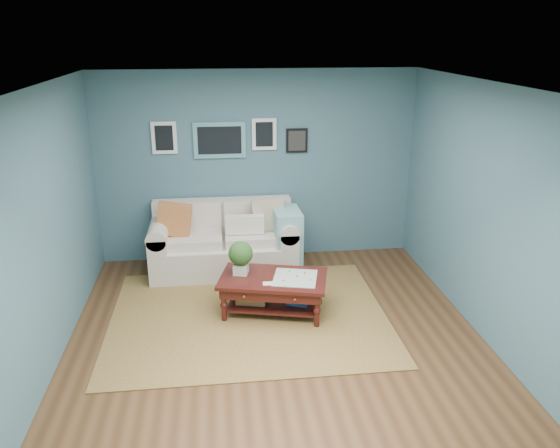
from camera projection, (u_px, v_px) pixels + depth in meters
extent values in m
plane|color=brown|center=(278.00, 344.00, 5.86)|extent=(5.00, 5.00, 0.00)
plane|color=white|center=(277.00, 87.00, 4.95)|extent=(5.00, 5.00, 0.00)
cube|color=#456773|center=(257.00, 167.00, 7.74)|extent=(4.50, 0.02, 2.70)
cube|color=#456773|center=(328.00, 377.00, 3.07)|extent=(4.50, 0.02, 2.70)
cube|color=#456773|center=(41.00, 236.00, 5.15)|extent=(0.02, 5.00, 2.70)
cube|color=#456773|center=(492.00, 218.00, 5.66)|extent=(0.02, 5.00, 2.70)
cube|color=#5D989D|center=(220.00, 140.00, 7.53)|extent=(0.72, 0.03, 0.50)
cube|color=black|center=(220.00, 140.00, 7.51)|extent=(0.60, 0.01, 0.38)
cube|color=white|center=(164.00, 138.00, 7.43)|extent=(0.34, 0.03, 0.44)
cube|color=white|center=(264.00, 134.00, 7.57)|extent=(0.34, 0.03, 0.44)
cube|color=black|center=(297.00, 141.00, 7.66)|extent=(0.30, 0.03, 0.34)
cube|color=brown|center=(249.00, 316.00, 6.43)|extent=(3.21, 2.57, 0.01)
cube|color=beige|center=(224.00, 256.00, 7.59)|extent=(1.48, 0.92, 0.44)
cube|color=beige|center=(222.00, 216.00, 7.76)|extent=(1.94, 0.23, 0.50)
cube|color=beige|center=(161.00, 252.00, 7.46)|extent=(0.25, 0.92, 0.65)
cube|color=beige|center=(286.00, 246.00, 7.65)|extent=(0.25, 0.92, 0.65)
cylinder|color=beige|center=(159.00, 230.00, 7.35)|extent=(0.27, 0.92, 0.27)
cylinder|color=beige|center=(286.00, 225.00, 7.54)|extent=(0.27, 0.92, 0.27)
cube|color=beige|center=(194.00, 240.00, 7.39)|extent=(0.75, 0.58, 0.14)
cube|color=beige|center=(253.00, 237.00, 7.48)|extent=(0.75, 0.58, 0.14)
cube|color=beige|center=(194.00, 215.00, 7.58)|extent=(0.75, 0.12, 0.37)
cube|color=beige|center=(251.00, 213.00, 7.67)|extent=(0.75, 0.12, 0.37)
cube|color=#D75525|center=(174.00, 219.00, 7.27)|extent=(0.50, 0.18, 0.49)
cube|color=beige|center=(268.00, 214.00, 7.48)|extent=(0.49, 0.19, 0.48)
cube|color=beige|center=(245.00, 225.00, 7.36)|extent=(0.52, 0.12, 0.25)
cube|color=#8AC5C5|center=(287.00, 239.00, 7.48)|extent=(0.35, 0.57, 0.83)
cube|color=#350E0C|center=(273.00, 279.00, 6.38)|extent=(1.37, 1.00, 0.04)
cube|color=#350E0C|center=(273.00, 285.00, 6.41)|extent=(1.27, 0.90, 0.12)
cube|color=#350E0C|center=(273.00, 303.00, 6.49)|extent=(1.15, 0.77, 0.03)
sphere|color=gold|center=(244.00, 296.00, 6.13)|extent=(0.03, 0.03, 0.03)
sphere|color=gold|center=(295.00, 299.00, 6.07)|extent=(0.03, 0.03, 0.03)
cylinder|color=#350E0C|center=(224.00, 305.00, 6.26)|extent=(0.06, 0.06, 0.42)
cylinder|color=#350E0C|center=(317.00, 310.00, 6.14)|extent=(0.06, 0.06, 0.42)
cylinder|color=#350E0C|center=(234.00, 284.00, 6.78)|extent=(0.06, 0.06, 0.42)
cylinder|color=#350E0C|center=(320.00, 288.00, 6.66)|extent=(0.06, 0.06, 0.42)
cube|color=silver|center=(241.00, 269.00, 6.45)|extent=(0.20, 0.20, 0.12)
sphere|color=#25531C|center=(241.00, 253.00, 6.38)|extent=(0.29, 0.29, 0.29)
cube|color=beige|center=(295.00, 278.00, 6.34)|extent=(0.60, 0.60, 0.01)
cube|color=#AF7B52|center=(252.00, 294.00, 6.48)|extent=(0.40, 0.32, 0.21)
cube|color=#234B89|center=(298.00, 299.00, 6.45)|extent=(0.28, 0.24, 0.12)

